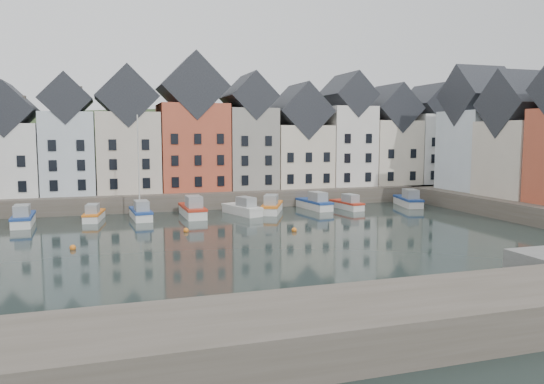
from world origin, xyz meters
name	(u,v)px	position (x,y,z in m)	size (l,w,h in m)	color
ground	(248,246)	(0.00, 0.00, 0.00)	(260.00, 260.00, 0.00)	black
far_quay	(190,195)	(0.00, 30.00, 1.00)	(90.00, 16.00, 2.00)	#4D463B
near_wall	(149,350)	(-10.00, -22.00, 1.00)	(50.00, 6.00, 2.00)	#4D463B
hillside	(170,280)	(0.02, 56.00, -17.96)	(153.60, 70.40, 64.00)	#1E3118
far_terrace	(216,138)	(3.21, 28.00, 8.88)	(72.37, 8.16, 17.78)	beige
right_terrace	(525,138)	(36.00, 8.07, 8.91)	(8.30, 24.25, 16.36)	silver
mooring_buoys	(190,235)	(-4.00, 5.33, 0.15)	(20.50, 5.50, 0.50)	orange
boat_b	(23,218)	(-19.43, 16.90, 0.72)	(2.14, 6.36, 2.42)	silver
boat_c	(94,215)	(-12.52, 17.96, 0.61)	(2.47, 5.54, 2.05)	silver
boat_d	(141,212)	(-7.56, 17.35, 0.76)	(2.26, 6.22, 11.70)	silver
boat_e	(193,210)	(-1.80, 17.29, 0.80)	(2.27, 7.05, 2.70)	silver
boat_f	(243,209)	(4.01, 16.99, 0.70)	(3.72, 6.41, 2.35)	silver
boat_g	(272,207)	(7.75, 17.49, 0.73)	(4.46, 6.62, 2.45)	silver
boat_h	(315,203)	(13.80, 18.67, 0.73)	(2.72, 6.60, 2.46)	silver
boat_i	(347,204)	(17.73, 17.47, 0.63)	(2.47, 5.73, 2.13)	silver
boat_j	(408,201)	(26.52, 17.47, 0.75)	(3.48, 6.82, 2.51)	silver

